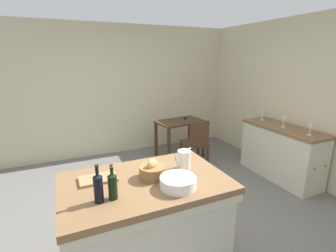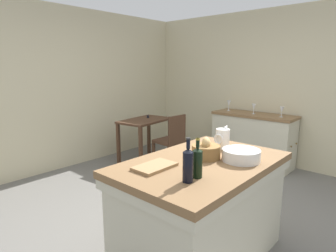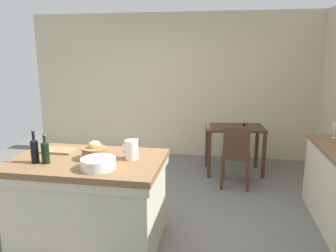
{
  "view_description": "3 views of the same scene",
  "coord_description": "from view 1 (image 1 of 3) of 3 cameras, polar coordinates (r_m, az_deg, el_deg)",
  "views": [
    {
      "loc": [
        -1.0,
        -2.4,
        1.95
      ],
      "look_at": [
        0.31,
        0.52,
        1.06
      ],
      "focal_mm": 26.12,
      "sensor_mm": 36.0,
      "label": 1
    },
    {
      "loc": [
        -2.25,
        -1.79,
        1.65
      ],
      "look_at": [
        0.3,
        0.48,
        0.94
      ],
      "focal_mm": 30.64,
      "sensor_mm": 36.0,
      "label": 2
    },
    {
      "loc": [
        0.91,
        -3.32,
        1.9
      ],
      "look_at": [
        0.29,
        0.35,
        1.05
      ],
      "focal_mm": 34.55,
      "sensor_mm": 36.0,
      "label": 3
    }
  ],
  "objects": [
    {
      "name": "wash_bowl",
      "position": [
        2.12,
        2.35,
        -12.99
      ],
      "size": [
        0.31,
        0.31,
        0.1
      ],
      "primitive_type": "cylinder",
      "color": "white",
      "rests_on": "island_table"
    },
    {
      "name": "cutting_board",
      "position": [
        2.34,
        -16.0,
        -11.79
      ],
      "size": [
        0.33,
        0.2,
        0.02
      ],
      "primitive_type": "cube",
      "rotation": [
        0.0,
        0.0,
        0.0
      ],
      "color": "#99754C",
      "rests_on": "island_table"
    },
    {
      "name": "wine_glass_far_left",
      "position": [
        4.04,
        30.33,
        -0.31
      ],
      "size": [
        0.07,
        0.07,
        0.16
      ],
      "color": "white",
      "rests_on": "side_cabinet"
    },
    {
      "name": "wall_right",
      "position": [
        4.37,
        31.89,
        4.67
      ],
      "size": [
        0.12,
        5.2,
        2.6
      ],
      "primitive_type": "cube",
      "color": "beige",
      "rests_on": "ground"
    },
    {
      "name": "bread_basket",
      "position": [
        2.28,
        -3.68,
        -10.43
      ],
      "size": [
        0.24,
        0.24,
        0.18
      ],
      "color": "olive",
      "rests_on": "island_table"
    },
    {
      "name": "wine_bottle_dark",
      "position": [
        1.99,
        -12.8,
        -13.33
      ],
      "size": [
        0.07,
        0.07,
        0.28
      ],
      "color": "black",
      "rests_on": "island_table"
    },
    {
      "name": "side_cabinet",
      "position": [
        4.48,
        24.83,
        -5.58
      ],
      "size": [
        0.52,
        1.38,
        0.88
      ],
      "color": "brown",
      "rests_on": "ground"
    },
    {
      "name": "island_table",
      "position": [
        2.49,
        -5.08,
        -20.79
      ],
      "size": [
        1.48,
        0.95,
        0.89
      ],
      "color": "brown",
      "rests_on": "ground"
    },
    {
      "name": "wine_bottle_amber",
      "position": [
        1.97,
        -15.96,
        -13.55
      ],
      "size": [
        0.07,
        0.07,
        0.31
      ],
      "color": "black",
      "rests_on": "island_table"
    },
    {
      "name": "pitcher",
      "position": [
        2.44,
        3.73,
        -7.77
      ],
      "size": [
        0.17,
        0.13,
        0.23
      ],
      "color": "white",
      "rests_on": "island_table"
    },
    {
      "name": "writing_desk",
      "position": [
        4.85,
        2.84,
        -0.19
      ],
      "size": [
        0.96,
        0.67,
        0.81
      ],
      "color": "#472D1E",
      "rests_on": "ground"
    },
    {
      "name": "wall_back",
      "position": [
        5.14,
        -12.85,
        7.92
      ],
      "size": [
        5.32,
        0.12,
        2.6
      ],
      "primitive_type": "cube",
      "color": "beige",
      "rests_on": "ground"
    },
    {
      "name": "ground_plane",
      "position": [
        3.25,
        -1.35,
        -21.31
      ],
      "size": [
        6.76,
        6.76,
        0.0
      ],
      "primitive_type": "plane",
      "color": "#66635E"
    },
    {
      "name": "wine_glass_left",
      "position": [
        4.31,
        25.43,
        1.26
      ],
      "size": [
        0.07,
        0.07,
        0.17
      ],
      "color": "white",
      "rests_on": "side_cabinet"
    },
    {
      "name": "wine_glass_middle",
      "position": [
        4.66,
        21.23,
        2.84
      ],
      "size": [
        0.07,
        0.07,
        0.18
      ],
      "color": "white",
      "rests_on": "side_cabinet"
    },
    {
      "name": "wooden_chair",
      "position": [
        4.38,
        6.51,
        -3.9
      ],
      "size": [
        0.42,
        0.42,
        0.91
      ],
      "color": "#472D1E",
      "rests_on": "ground"
    }
  ]
}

